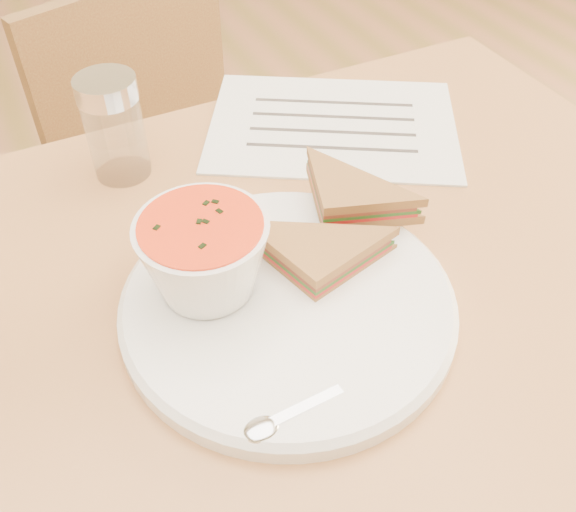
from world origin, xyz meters
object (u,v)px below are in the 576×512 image
dining_table (283,471)px  condiment_shaker (115,128)px  soup_bowl (205,260)px  plate (288,305)px  chair_far (208,234)px

dining_table → condiment_shaker: size_ratio=8.25×
dining_table → soup_bowl: bearing=167.7°
condiment_shaker → plate: bearing=-74.5°
condiment_shaker → soup_bowl: bearing=-86.2°
chair_far → condiment_shaker: bearing=36.1°
dining_table → chair_far: size_ratio=1.22×
dining_table → condiment_shaker: bearing=108.4°
dining_table → condiment_shaker: (-0.08, 0.25, 0.44)m
plate → dining_table: bearing=76.7°
dining_table → chair_far: (0.07, 0.46, 0.03)m
dining_table → chair_far: 0.47m
plate → condiment_shaker: bearing=105.5°
plate → soup_bowl: bearing=145.3°
plate → condiment_shaker: (-0.08, 0.28, 0.05)m
chair_far → plate: size_ratio=2.63×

